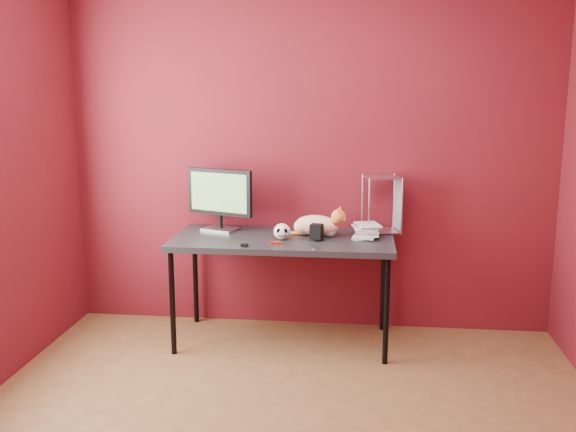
# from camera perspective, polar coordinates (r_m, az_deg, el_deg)

# --- Properties ---
(room) EXTENTS (3.52, 3.52, 2.61)m
(room) POSITION_cam_1_polar(r_m,az_deg,el_deg) (2.89, -0.81, 5.19)
(room) COLOR brown
(room) RESTS_ON ground
(desk) EXTENTS (1.50, 0.70, 0.75)m
(desk) POSITION_cam_1_polar(r_m,az_deg,el_deg) (4.38, -0.46, -2.55)
(desk) COLOR black
(desk) RESTS_ON ground
(monitor) EXTENTS (0.49, 0.23, 0.44)m
(monitor) POSITION_cam_1_polar(r_m,az_deg,el_deg) (4.56, -6.09, 1.75)
(monitor) COLOR #A3A2A6
(monitor) RESTS_ON desk
(cat) EXTENTS (0.46, 0.23, 0.21)m
(cat) POSITION_cam_1_polar(r_m,az_deg,el_deg) (4.40, 2.60, -0.83)
(cat) COLOR orange
(cat) RESTS_ON desk
(skull_mug) EXTENTS (0.11, 0.11, 0.11)m
(skull_mug) POSITION_cam_1_polar(r_m,az_deg,el_deg) (4.29, -0.53, -1.38)
(skull_mug) COLOR white
(skull_mug) RESTS_ON desk
(speaker) EXTENTS (0.10, 0.10, 0.11)m
(speaker) POSITION_cam_1_polar(r_m,az_deg,el_deg) (4.28, 2.55, -1.50)
(speaker) COLOR black
(speaker) RESTS_ON desk
(book_stack) EXTENTS (0.20, 0.24, 1.02)m
(book_stack) POSITION_cam_1_polar(r_m,az_deg,el_deg) (4.32, 6.13, 4.74)
(book_stack) COLOR beige
(book_stack) RESTS_ON desk
(wire_rack) EXTENTS (0.27, 0.24, 0.40)m
(wire_rack) POSITION_cam_1_polar(r_m,az_deg,el_deg) (4.53, 8.34, 1.04)
(wire_rack) COLOR #A3A2A6
(wire_rack) RESTS_ON desk
(pocket_knife) EXTENTS (0.08, 0.04, 0.02)m
(pocket_knife) POSITION_cam_1_polar(r_m,az_deg,el_deg) (4.18, -1.09, -2.41)
(pocket_knife) COLOR #AE1A0D
(pocket_knife) RESTS_ON desk
(black_gadget) EXTENTS (0.05, 0.03, 0.02)m
(black_gadget) POSITION_cam_1_polar(r_m,az_deg,el_deg) (4.12, -3.90, -2.61)
(black_gadget) COLOR black
(black_gadget) RESTS_ON desk
(washer) EXTENTS (0.04, 0.04, 0.00)m
(washer) POSITION_cam_1_polar(r_m,az_deg,el_deg) (4.07, 2.45, -2.91)
(washer) COLOR #A3A2A6
(washer) RESTS_ON desk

